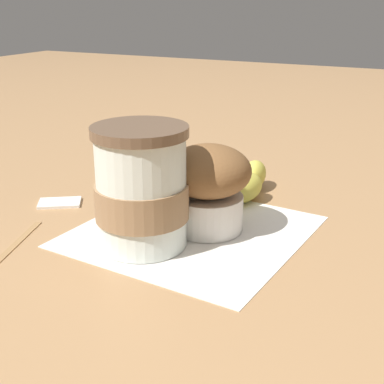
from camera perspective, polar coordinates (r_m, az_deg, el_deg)
The scene contains 7 objects.
ground_plane at distance 0.58m, azimuth -0.00°, elevation -4.25°, with size 3.00×3.00×0.00m, color #A87C51.
paper_napkin at distance 0.58m, azimuth -0.00°, elevation -4.18°, with size 0.23×0.23×0.00m, color white.
coffee_cup at distance 0.53m, azimuth -5.40°, elevation 0.21°, with size 0.09×0.09×0.12m.
muffin at distance 0.56m, azimuth 1.76°, elevation 0.81°, with size 0.09×0.09×0.09m.
banana at distance 0.65m, azimuth 4.93°, elevation 0.57°, with size 0.16×0.07×0.04m.
sugar_packet at distance 0.67m, azimuth -14.00°, elevation -1.01°, with size 0.05×0.03×0.01m, color white.
wooden_stirrer at distance 0.58m, azimuth -18.24°, elevation -5.21°, with size 0.11×0.01×0.00m, color #9E7547.
Camera 1 is at (-0.47, -0.23, 0.24)m, focal length 50.00 mm.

